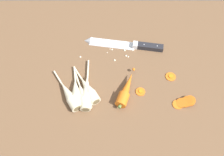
{
  "coord_description": "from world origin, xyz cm",
  "views": [
    {
      "loc": [
        -0.04,
        -50.96,
        80.56
      ],
      "look_at": [
        0.0,
        -2.0,
        1.5
      ],
      "focal_mm": 37.91,
      "sensor_mm": 36.0,
      "label": 1
    }
  ],
  "objects_px": {
    "carrot_slice_stray_mid": "(140,91)",
    "parsnip_back": "(88,90)",
    "parsnip_front": "(76,92)",
    "parsnip_mid_right": "(86,92)",
    "parsnip_outer": "(83,96)",
    "parsnip_mid_left": "(69,95)",
    "carrot_slice_stack": "(184,102)",
    "chefs_knife": "(122,44)",
    "whole_carrot": "(126,90)",
    "carrot_slice_stray_near": "(171,76)"
  },
  "relations": [
    {
      "from": "carrot_slice_stray_mid",
      "to": "parsnip_back",
      "type": "bearing_deg",
      "value": -179.71
    },
    {
      "from": "parsnip_front",
      "to": "parsnip_mid_right",
      "type": "distance_m",
      "value": 0.04
    },
    {
      "from": "parsnip_back",
      "to": "parsnip_outer",
      "type": "bearing_deg",
      "value": -126.04
    },
    {
      "from": "parsnip_mid_left",
      "to": "carrot_slice_stray_mid",
      "type": "bearing_deg",
      "value": 5.41
    },
    {
      "from": "parsnip_outer",
      "to": "parsnip_mid_right",
      "type": "bearing_deg",
      "value": 53.5
    },
    {
      "from": "parsnip_mid_right",
      "to": "carrot_slice_stack",
      "type": "distance_m",
      "value": 0.37
    },
    {
      "from": "parsnip_mid_left",
      "to": "carrot_slice_stack",
      "type": "relative_size",
      "value": 2.13
    },
    {
      "from": "parsnip_front",
      "to": "carrot_slice_stray_mid",
      "type": "height_order",
      "value": "parsnip_front"
    },
    {
      "from": "chefs_knife",
      "to": "carrot_slice_stack",
      "type": "xyz_separation_m",
      "value": [
        0.23,
        -0.28,
        0.0
      ]
    },
    {
      "from": "whole_carrot",
      "to": "carrot_slice_stack",
      "type": "xyz_separation_m",
      "value": [
        0.22,
        -0.04,
        -0.01
      ]
    },
    {
      "from": "parsnip_mid_left",
      "to": "parsnip_outer",
      "type": "height_order",
      "value": "same"
    },
    {
      "from": "parsnip_front",
      "to": "parsnip_mid_left",
      "type": "height_order",
      "value": "same"
    },
    {
      "from": "carrot_slice_stray_near",
      "to": "parsnip_outer",
      "type": "bearing_deg",
      "value": -164.49
    },
    {
      "from": "parsnip_back",
      "to": "parsnip_mid_right",
      "type": "bearing_deg",
      "value": -125.25
    },
    {
      "from": "parsnip_outer",
      "to": "carrot_slice_stray_mid",
      "type": "xyz_separation_m",
      "value": [
        0.22,
        0.03,
        -0.02
      ]
    },
    {
      "from": "parsnip_mid_right",
      "to": "parsnip_front",
      "type": "bearing_deg",
      "value": -176.4
    },
    {
      "from": "parsnip_mid_right",
      "to": "carrot_slice_stack",
      "type": "relative_size",
      "value": 2.68
    },
    {
      "from": "carrot_slice_stack",
      "to": "carrot_slice_stray_mid",
      "type": "height_order",
      "value": "carrot_slice_stack"
    },
    {
      "from": "parsnip_outer",
      "to": "carrot_slice_stray_near",
      "type": "distance_m",
      "value": 0.36
    },
    {
      "from": "chefs_knife",
      "to": "parsnip_mid_left",
      "type": "distance_m",
      "value": 0.33
    },
    {
      "from": "whole_carrot",
      "to": "carrot_slice_stray_near",
      "type": "xyz_separation_m",
      "value": [
        0.18,
        0.07,
        -0.02
      ]
    },
    {
      "from": "parsnip_mid_right",
      "to": "carrot_slice_stray_near",
      "type": "distance_m",
      "value": 0.34
    },
    {
      "from": "parsnip_back",
      "to": "carrot_slice_stray_near",
      "type": "relative_size",
      "value": 4.21
    },
    {
      "from": "whole_carrot",
      "to": "parsnip_mid_left",
      "type": "bearing_deg",
      "value": -174.21
    },
    {
      "from": "parsnip_mid_left",
      "to": "carrot_slice_stack",
      "type": "xyz_separation_m",
      "value": [
        0.43,
        -0.02,
        -0.01
      ]
    },
    {
      "from": "parsnip_back",
      "to": "chefs_knife",
      "type": "bearing_deg",
      "value": 60.38
    },
    {
      "from": "parsnip_mid_right",
      "to": "carrot_slice_stray_near",
      "type": "height_order",
      "value": "parsnip_mid_right"
    },
    {
      "from": "parsnip_front",
      "to": "parsnip_mid_left",
      "type": "xyz_separation_m",
      "value": [
        -0.02,
        -0.01,
        -0.0
      ]
    },
    {
      "from": "parsnip_outer",
      "to": "whole_carrot",
      "type": "bearing_deg",
      "value": 8.15
    },
    {
      "from": "chefs_knife",
      "to": "parsnip_mid_right",
      "type": "bearing_deg",
      "value": -119.86
    },
    {
      "from": "carrot_slice_stray_near",
      "to": "carrot_slice_stray_mid",
      "type": "distance_m",
      "value": 0.14
    },
    {
      "from": "carrot_slice_stray_mid",
      "to": "parsnip_mid_right",
      "type": "bearing_deg",
      "value": -177.01
    },
    {
      "from": "parsnip_mid_right",
      "to": "parsnip_back",
      "type": "xyz_separation_m",
      "value": [
        0.01,
        0.01,
        0.0
      ]
    },
    {
      "from": "parsnip_back",
      "to": "carrot_slice_stray_near",
      "type": "height_order",
      "value": "parsnip_back"
    },
    {
      "from": "chefs_knife",
      "to": "carrot_slice_stray_mid",
      "type": "height_order",
      "value": "chefs_knife"
    },
    {
      "from": "carrot_slice_stray_mid",
      "to": "whole_carrot",
      "type": "bearing_deg",
      "value": -176.01
    },
    {
      "from": "parsnip_mid_left",
      "to": "carrot_slice_stray_near",
      "type": "relative_size",
      "value": 4.43
    },
    {
      "from": "chefs_knife",
      "to": "whole_carrot",
      "type": "distance_m",
      "value": 0.24
    },
    {
      "from": "chefs_knife",
      "to": "carrot_slice_stray_mid",
      "type": "relative_size",
      "value": 9.53
    },
    {
      "from": "parsnip_mid_right",
      "to": "carrot_slice_stack",
      "type": "xyz_separation_m",
      "value": [
        0.37,
        -0.04,
        -0.01
      ]
    },
    {
      "from": "parsnip_mid_right",
      "to": "chefs_knife",
      "type": "bearing_deg",
      "value": 60.14
    },
    {
      "from": "parsnip_mid_left",
      "to": "parsnip_back",
      "type": "relative_size",
      "value": 1.05
    },
    {
      "from": "parsnip_front",
      "to": "parsnip_outer",
      "type": "xyz_separation_m",
      "value": [
        0.03,
        -0.01,
        0.0
      ]
    },
    {
      "from": "parsnip_back",
      "to": "carrot_slice_stray_near",
      "type": "distance_m",
      "value": 0.33
    },
    {
      "from": "parsnip_mid_left",
      "to": "parsnip_outer",
      "type": "relative_size",
      "value": 1.07
    },
    {
      "from": "parsnip_front",
      "to": "carrot_slice_stack",
      "type": "bearing_deg",
      "value": -4.99
    },
    {
      "from": "parsnip_outer",
      "to": "parsnip_back",
      "type": "bearing_deg",
      "value": 53.96
    },
    {
      "from": "parsnip_front",
      "to": "carrot_slice_stack",
      "type": "height_order",
      "value": "parsnip_front"
    },
    {
      "from": "parsnip_outer",
      "to": "carrot_slice_stack",
      "type": "xyz_separation_m",
      "value": [
        0.38,
        -0.02,
        -0.01
      ]
    },
    {
      "from": "parsnip_front",
      "to": "carrot_slice_stray_mid",
      "type": "bearing_deg",
      "value": 3.09
    }
  ]
}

